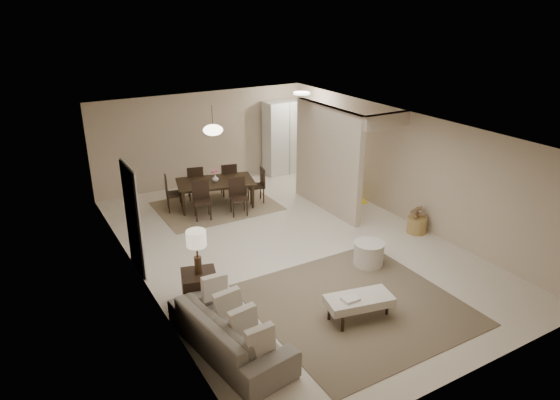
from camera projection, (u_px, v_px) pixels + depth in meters
floor at (289, 245)px, 10.34m from camera, size 9.00×9.00×0.00m
ceiling at (290, 127)px, 9.41m from camera, size 9.00×9.00×0.00m
back_wall at (203, 138)px, 13.49m from camera, size 6.00×0.00×6.00m
left_wall at (138, 220)px, 8.48m from camera, size 0.00×9.00×9.00m
right_wall at (403, 166)px, 11.27m from camera, size 0.00×9.00×9.00m
partition at (327, 159)px, 11.72m from camera, size 0.15×2.50×2.50m
doorway at (132, 220)px, 9.06m from camera, size 0.04×0.90×2.04m
pantry_cabinet at (285, 137)px, 14.38m from camera, size 1.20×0.55×2.10m
flush_light at (302, 93)px, 13.06m from camera, size 0.44×0.44×0.05m
living_rug at (356, 304)px, 8.33m from camera, size 3.20×3.20×0.01m
sofa at (230, 331)px, 7.14m from camera, size 2.29×1.16×0.64m
ottoman_bench at (359, 301)px, 7.89m from camera, size 1.14×0.70×0.38m
side_table at (200, 289)px, 8.20m from camera, size 0.68×0.68×0.61m
table_lamp at (196, 242)px, 7.88m from camera, size 0.32×0.32×0.76m
round_pouf at (368, 254)px, 9.51m from camera, size 0.59×0.59×0.46m
wicker_basket at (417, 225)px, 10.86m from camera, size 0.43×0.43×0.36m
dining_rug at (217, 206)px, 12.31m from camera, size 2.80×2.10×0.01m
dining_table at (216, 194)px, 12.19m from camera, size 2.03×1.44×0.65m
dining_chairs at (216, 189)px, 12.14m from camera, size 2.41×1.98×0.89m
vase at (215, 178)px, 12.04m from camera, size 0.21×0.21×0.17m
yellow_mat at (347, 201)px, 12.61m from camera, size 1.08×0.81×0.01m
pendant_light at (213, 130)px, 11.59m from camera, size 0.46×0.46×0.71m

